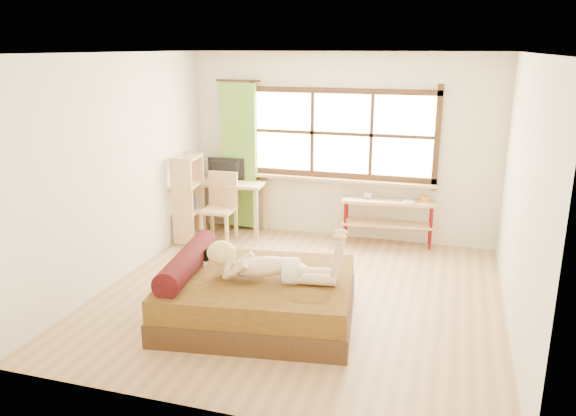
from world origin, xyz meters
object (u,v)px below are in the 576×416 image
(woman, at_px, (270,253))
(kitten, at_px, (198,255))
(bookshelf, at_px, (188,198))
(desk, at_px, (224,188))
(pipe_shelf, at_px, (389,212))
(chair, at_px, (221,203))
(bed, at_px, (254,296))

(woman, distance_m, kitten, 0.90)
(bookshelf, bearing_deg, desk, 50.83)
(woman, xyz_separation_m, bookshelf, (-1.98, 2.15, -0.13))
(bookshelf, bearing_deg, pipe_shelf, 6.21)
(kitten, relative_size, bookshelf, 0.23)
(woman, height_order, chair, woman)
(woman, height_order, desk, woman)
(bed, bearing_deg, woman, -20.42)
(woman, bearing_deg, desk, 113.46)
(bed, distance_m, woman, 0.55)
(woman, height_order, pipe_shelf, woman)
(pipe_shelf, bearing_deg, woman, -112.78)
(kitten, xyz_separation_m, bookshelf, (-1.11, 2.00, 0.04))
(woman, distance_m, desk, 3.14)
(bed, relative_size, chair, 2.14)
(kitten, distance_m, bookshelf, 2.28)
(bed, distance_m, pipe_shelf, 2.96)
(pipe_shelf, distance_m, bookshelf, 2.91)
(bed, relative_size, bookshelf, 1.69)
(bed, height_order, bookshelf, bookshelf)
(woman, distance_m, pipe_shelf, 2.94)
(kitten, height_order, pipe_shelf, pipe_shelf)
(bed, distance_m, chair, 2.66)
(kitten, distance_m, pipe_shelf, 3.16)
(kitten, height_order, desk, desk)
(desk, relative_size, chair, 1.29)
(desk, height_order, bookshelf, bookshelf)
(woman, bearing_deg, chair, 115.61)
(woman, height_order, kitten, woman)
(desk, xyz_separation_m, pipe_shelf, (2.50, 0.12, -0.21))
(bed, height_order, woman, woman)
(chair, height_order, pipe_shelf, chair)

